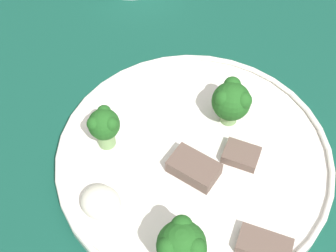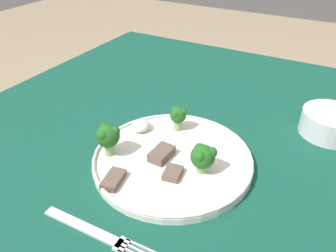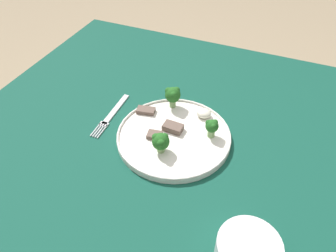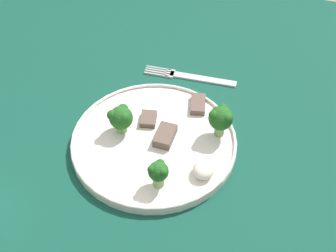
% 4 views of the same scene
% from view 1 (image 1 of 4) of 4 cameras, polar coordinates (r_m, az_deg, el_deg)
% --- Properties ---
extents(table, '(1.17, 1.15, 0.74)m').
position_cam_1_polar(table, '(0.61, 3.46, -3.64)').
color(table, '#114738').
rests_on(table, ground_plane).
extents(dinner_plate, '(0.29, 0.29, 0.02)m').
position_cam_1_polar(dinner_plate, '(0.49, 3.18, -3.84)').
color(dinner_plate, white).
rests_on(dinner_plate, table).
extents(broccoli_floret_near_rim_left, '(0.04, 0.04, 0.05)m').
position_cam_1_polar(broccoli_floret_near_rim_left, '(0.49, 7.82, 3.19)').
color(broccoli_floret_near_rim_left, '#7FA866').
rests_on(broccoli_floret_near_rim_left, dinner_plate).
extents(broccoli_floret_center_left, '(0.04, 0.04, 0.06)m').
position_cam_1_polar(broccoli_floret_center_left, '(0.40, 1.65, -14.33)').
color(broccoli_floret_center_left, '#7FA866').
rests_on(broccoli_floret_center_left, dinner_plate).
extents(broccoli_floret_back_left, '(0.03, 0.03, 0.05)m').
position_cam_1_polar(broccoli_floret_back_left, '(0.47, -7.80, 0.08)').
color(broccoli_floret_back_left, '#7FA866').
rests_on(broccoli_floret_back_left, dinner_plate).
extents(meat_slice_front_slice, '(0.05, 0.03, 0.02)m').
position_cam_1_polar(meat_slice_front_slice, '(0.47, 3.17, -5.12)').
color(meat_slice_front_slice, brown).
rests_on(meat_slice_front_slice, dinner_plate).
extents(meat_slice_middle_slice, '(0.04, 0.03, 0.01)m').
position_cam_1_polar(meat_slice_middle_slice, '(0.49, 8.91, -3.51)').
color(meat_slice_middle_slice, brown).
rests_on(meat_slice_middle_slice, dinner_plate).
extents(meat_slice_rear_slice, '(0.05, 0.04, 0.01)m').
position_cam_1_polar(meat_slice_rear_slice, '(0.44, 11.65, -14.08)').
color(meat_slice_rear_slice, brown).
rests_on(meat_slice_rear_slice, dinner_plate).
extents(sauce_dollop, '(0.04, 0.04, 0.02)m').
position_cam_1_polar(sauce_dollop, '(0.45, -8.21, -9.18)').
color(sauce_dollop, silver).
rests_on(sauce_dollop, dinner_plate).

